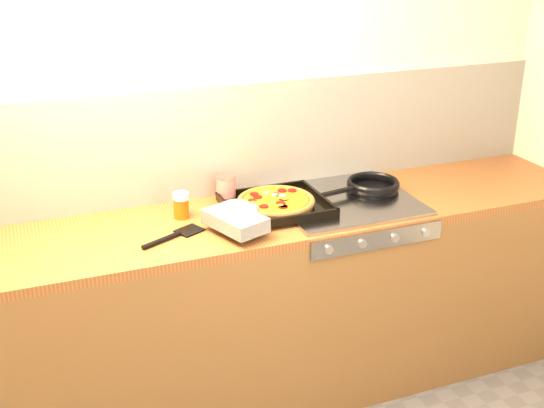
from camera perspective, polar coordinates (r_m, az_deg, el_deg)
name	(u,v)px	position (r m, az deg, el deg)	size (l,w,h in m)	color
room_shell	(226,141)	(3.04, -3.89, 5.30)	(3.20, 3.20, 3.20)	white
counter_run	(250,309)	(3.08, -1.88, -8.76)	(3.20, 0.62, 0.90)	brown
stovetop	(344,201)	(3.03, 6.03, 0.27)	(0.60, 0.56, 0.02)	#99989E
pizza_on_tray	(264,207)	(2.85, -0.66, -0.22)	(0.56, 0.49, 0.07)	black
frying_pan	(372,186)	(3.14, 8.37, 1.54)	(0.42, 0.28, 0.04)	black
tomato_can	(226,189)	(3.00, -3.87, 1.28)	(0.10, 0.10, 0.12)	#A50D17
juice_glass	(181,205)	(2.86, -7.61, -0.08)	(0.08, 0.08, 0.11)	#D9520C
wooden_spoon	(273,191)	(3.12, 0.10, 1.13)	(0.29, 0.12, 0.02)	tan
black_spatula	(173,236)	(2.70, -8.25, -2.68)	(0.28, 0.17, 0.02)	black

